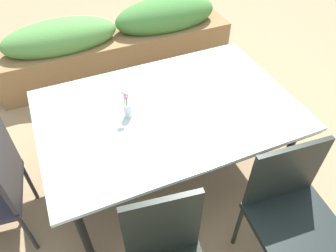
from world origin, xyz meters
The scene contains 5 objects.
ground_plane centered at (0.00, 0.00, 0.00)m, with size 12.00×12.00×0.00m, color #9E7F5B.
dining_table centered at (-0.08, -0.10, 0.69)m, with size 1.76×1.16×0.74m.
chair_near_right centered at (0.32, -1.01, 0.55)m, with size 0.53×0.53×0.94m.
flower_vase centered at (-0.36, -0.06, 0.82)m, with size 0.06×0.06×0.22m.
planter_box centered at (0.02, 1.54, 0.36)m, with size 2.61×0.53×0.76m.
Camera 1 is at (-0.73, -1.62, 2.20)m, focal length 34.24 mm.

